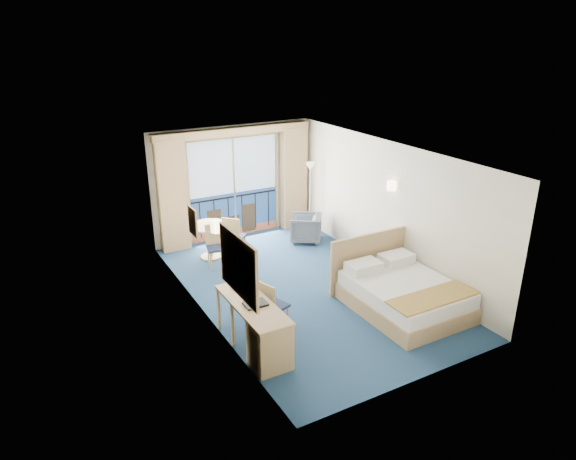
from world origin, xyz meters
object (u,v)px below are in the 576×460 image
object	(u,v)px
nightstand	(383,262)
desk_chair	(271,303)
bed	(402,293)
round_table	(210,233)
armchair	(306,228)
table_chair_a	(233,235)
floor_lamp	(310,180)
desk	(266,337)
table_chair_b	(216,243)

from	to	relation	value
nightstand	desk_chair	xyz separation A→B (m)	(-3.01, -0.81, 0.25)
bed	round_table	world-z (taller)	bed
armchair	table_chair_a	world-z (taller)	table_chair_a
armchair	round_table	size ratio (longest dim) A/B	0.84
round_table	table_chair_a	size ratio (longest dim) A/B	0.89
floor_lamp	table_chair_a	xyz separation A→B (m)	(-2.29, -0.53, -0.80)
armchair	table_chair_a	size ratio (longest dim) A/B	0.74
nightstand	desk_chair	distance (m)	3.12
round_table	table_chair_a	xyz separation A→B (m)	(0.44, -0.27, -0.04)
bed	nightstand	distance (m)	1.43
desk	bed	bearing A→B (deg)	5.40
armchair	table_chair_b	bearing A→B (deg)	-48.24
bed	nightstand	world-z (taller)	bed
bed	desk_chair	bearing A→B (deg)	168.55
armchair	round_table	distance (m)	2.35
desk_chair	table_chair_b	bearing A→B (deg)	-21.37
nightstand	round_table	world-z (taller)	round_table
floor_lamp	table_chair_a	size ratio (longest dim) A/B	1.84
table_chair_b	nightstand	bearing A→B (deg)	-23.78
nightstand	round_table	size ratio (longest dim) A/B	0.61
table_chair_a	table_chair_b	world-z (taller)	table_chair_a
nightstand	armchair	bearing A→B (deg)	101.47
round_table	table_chair_b	size ratio (longest dim) A/B	0.92
armchair	desk_chair	bearing A→B (deg)	-4.15
floor_lamp	round_table	xyz separation A→B (m)	(-2.73, -0.27, -0.76)
floor_lamp	table_chair_a	world-z (taller)	floor_lamp
bed	table_chair_b	bearing A→B (deg)	124.01
desk_chair	table_chair_b	xyz separation A→B (m)	(0.15, 2.84, 0.01)
desk	table_chair_b	xyz separation A→B (m)	(0.63, 3.59, 0.08)
table_chair_b	round_table	bearing A→B (deg)	95.08
nightstand	table_chair_b	size ratio (longest dim) A/B	0.56
armchair	desk_chair	xyz separation A→B (m)	(-2.54, -3.12, 0.18)
desk	nightstand	bearing A→B (deg)	24.16
desk	table_chair_b	world-z (taller)	table_chair_b
floor_lamp	table_chair_a	bearing A→B (deg)	-166.85
armchair	bed	bearing A→B (deg)	32.71
desk	table_chair_b	size ratio (longest dim) A/B	1.82
armchair	floor_lamp	world-z (taller)	floor_lamp
armchair	desk	distance (m)	4.91
desk	round_table	bearing A→B (deg)	80.49
nightstand	desk	xyz separation A→B (m)	(-3.48, -1.56, 0.18)
desk	desk_chair	size ratio (longest dim) A/B	1.87
armchair	floor_lamp	bearing A→B (deg)	174.88
floor_lamp	round_table	distance (m)	2.84
bed	table_chair_a	xyz separation A→B (m)	(-1.75, 3.54, 0.23)
armchair	desk_chair	distance (m)	4.02
floor_lamp	desk	world-z (taller)	floor_lamp
armchair	desk_chair	size ratio (longest dim) A/B	0.79
desk_chair	armchair	bearing A→B (deg)	-57.42
bed	round_table	size ratio (longest dim) A/B	2.48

